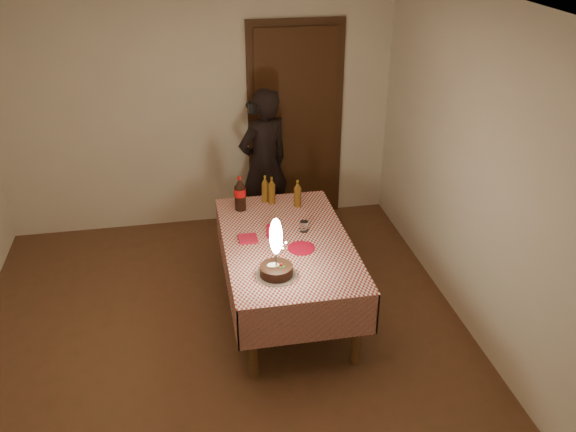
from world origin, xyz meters
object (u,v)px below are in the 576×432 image
(birthday_cake, at_px, (276,260))
(red_plate, at_px, (301,248))
(amber_bottle_left, at_px, (265,189))
(cola_bottle, at_px, (240,194))
(red_cup, at_px, (271,231))
(dining_table, at_px, (287,251))
(clear_cup, at_px, (304,226))
(amber_bottle_mid, at_px, (272,191))
(photographer, at_px, (264,164))
(amber_bottle_right, at_px, (298,194))

(birthday_cake, xyz_separation_m, red_plate, (0.26, 0.34, -0.13))
(amber_bottle_left, bearing_deg, cola_bottle, -153.11)
(red_cup, xyz_separation_m, cola_bottle, (-0.19, 0.53, 0.10))
(dining_table, bearing_deg, clear_cup, 37.44)
(clear_cup, bearing_deg, birthday_cake, -118.89)
(cola_bottle, xyz_separation_m, amber_bottle_left, (0.24, 0.12, -0.03))
(amber_bottle_mid, bearing_deg, amber_bottle_left, 141.92)
(red_plate, height_order, cola_bottle, cola_bottle)
(dining_table, xyz_separation_m, clear_cup, (0.17, 0.13, 0.14))
(dining_table, distance_m, amber_bottle_left, 0.77)
(red_plate, xyz_separation_m, red_cup, (-0.20, 0.24, 0.05))
(clear_cup, height_order, photographer, photographer)
(amber_bottle_mid, xyz_separation_m, photographer, (0.03, 0.70, -0.03))
(amber_bottle_mid, bearing_deg, amber_bottle_right, -27.32)
(photographer, bearing_deg, birthday_cake, -95.89)
(dining_table, distance_m, amber_bottle_mid, 0.73)
(red_cup, height_order, photographer, photographer)
(amber_bottle_right, bearing_deg, amber_bottle_mid, 152.68)
(amber_bottle_left, bearing_deg, red_cup, -94.44)
(clear_cup, bearing_deg, cola_bottle, 134.03)
(clear_cup, height_order, amber_bottle_right, amber_bottle_right)
(amber_bottle_mid, bearing_deg, birthday_cake, -97.71)
(red_cup, height_order, clear_cup, red_cup)
(clear_cup, relative_size, cola_bottle, 0.28)
(cola_bottle, bearing_deg, photographer, 67.13)
(birthday_cake, distance_m, red_plate, 0.44)
(clear_cup, bearing_deg, amber_bottle_mid, 107.28)
(amber_bottle_left, xyz_separation_m, amber_bottle_right, (0.27, -0.15, 0.00))
(dining_table, xyz_separation_m, birthday_cake, (-0.17, -0.48, 0.23))
(birthday_cake, bearing_deg, cola_bottle, 97.03)
(amber_bottle_mid, relative_size, photographer, 0.16)
(cola_bottle, distance_m, amber_bottle_mid, 0.31)
(birthday_cake, distance_m, clear_cup, 0.70)
(cola_bottle, distance_m, amber_bottle_left, 0.27)
(cola_bottle, relative_size, photographer, 0.20)
(cola_bottle, bearing_deg, red_plate, -62.73)
(amber_bottle_right, bearing_deg, cola_bottle, 176.58)
(cola_bottle, distance_m, photographer, 0.85)
(red_plate, height_order, clear_cup, clear_cup)
(amber_bottle_mid, bearing_deg, red_plate, -83.38)
(birthday_cake, bearing_deg, amber_bottle_left, 85.03)
(red_plate, relative_size, amber_bottle_mid, 0.86)
(red_cup, xyz_separation_m, clear_cup, (0.28, 0.04, -0.01))
(birthday_cake, distance_m, red_cup, 0.58)
(red_plate, distance_m, clear_cup, 0.29)
(cola_bottle, bearing_deg, red_cup, -69.97)
(birthday_cake, bearing_deg, red_cup, 84.44)
(red_plate, xyz_separation_m, amber_bottle_left, (-0.15, 0.89, 0.11))
(amber_bottle_right, height_order, photographer, photographer)
(clear_cup, bearing_deg, dining_table, -142.56)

